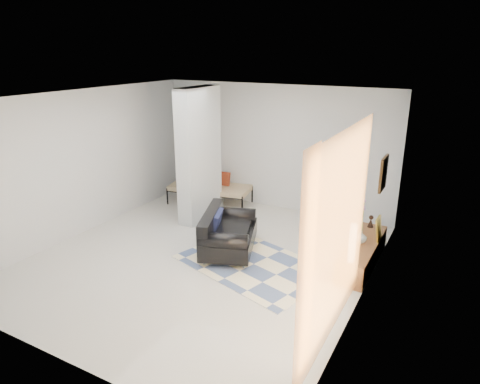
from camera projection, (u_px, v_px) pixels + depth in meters
The scene contains 17 objects.
floor at pixel (203, 258), 7.58m from camera, with size 6.00×6.00×0.00m, color beige.
ceiling at pixel (198, 97), 6.68m from camera, with size 6.00×6.00×0.00m, color white.
wall_back at pixel (274, 148), 9.63m from camera, with size 6.00×6.00×0.00m, color silver.
wall_front at pixel (48, 255), 4.63m from camera, with size 6.00×6.00×0.00m, color silver.
wall_left at pixel (84, 163), 8.37m from camera, with size 6.00×6.00×0.00m, color silver.
wall_right at pixel (368, 211), 5.89m from camera, with size 6.00×6.00×0.00m, color silver.
partition_column at pixel (199, 155), 8.96m from camera, with size 0.35×1.20×2.80m, color silver.
hallway_door at pixel (196, 154), 10.66m from camera, with size 0.85×0.06×2.04m, color silver.
curtain at pixel (339, 237), 4.95m from camera, with size 2.55×2.55×0.00m, color #FFA043.
wall_art at pixel (384, 173), 6.74m from camera, with size 0.04×0.45×0.55m, color #36210E.
media_console at pixel (362, 253), 7.30m from camera, with size 0.45×1.84×0.80m.
loveseat at pixel (226, 233), 7.72m from camera, with size 1.31×1.67×0.76m.
daybed at pixel (209, 186), 10.15m from camera, with size 2.01×1.12×0.77m.
area_rug at pixel (254, 264), 7.33m from camera, with size 2.48×1.65×0.01m, color #F2E6B9.
cylinder_lamp at pixel (352, 243), 6.51m from camera, with size 0.11×0.11×0.62m, color silver.
bronze_figurine at pixel (371, 221), 7.84m from camera, with size 0.11×0.11×0.23m, color black, non-canonical shape.
vase at pixel (361, 237), 7.22m from camera, with size 0.20×0.20×0.21m, color silver.
Camera 1 is at (3.81, -5.67, 3.53)m, focal length 32.00 mm.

